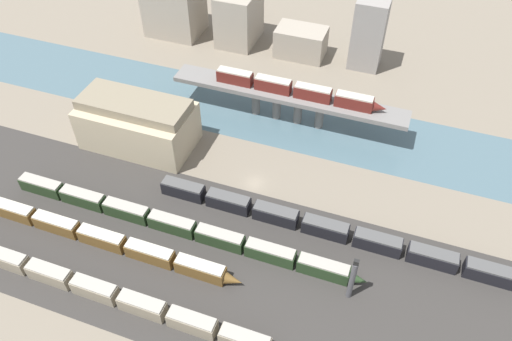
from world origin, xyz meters
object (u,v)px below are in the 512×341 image
train_yard_outer (332,230)px  signal_tower (352,280)px  train_yard_near (77,283)px  train_yard_far (178,226)px  warehouse_building (138,123)px  train_on_bridge (297,90)px  train_yard_mid (108,240)px

train_yard_outer → signal_tower: signal_tower is taller
train_yard_near → train_yard_far: bearing=58.3°
warehouse_building → signal_tower: 65.98m
train_on_bridge → train_yard_mid: train_on_bridge is taller
train_yard_near → train_yard_mid: train_yard_near is taller
train_yard_outer → train_on_bridge: bearing=117.9°
train_yard_outer → warehouse_building: 55.41m
train_yard_mid → train_yard_outer: 47.71m
train_yard_mid → train_yard_far: train_yard_mid is taller
signal_tower → train_yard_far: bearing=175.2°
train_on_bridge → warehouse_building: bearing=-148.4°
train_yard_far → signal_tower: 38.81m
signal_tower → warehouse_building: bearing=156.3°
train_yard_outer → signal_tower: bearing=-63.2°
warehouse_building → signal_tower: bearing=-23.7°
train_yard_mid → warehouse_building: warehouse_building is taller
train_yard_near → train_yard_outer: train_yard_near is taller
train_yard_far → train_yard_outer: bearing=17.8°
train_yard_mid → signal_tower: 51.12m
train_on_bridge → train_yard_far: bearing=-106.4°
train_yard_near → train_yard_outer: bearing=34.2°
warehouse_building → signal_tower: (60.42, -26.50, -0.71)m
train_yard_near → train_yard_mid: 11.18m
train_yard_mid → warehouse_building: (-9.73, 31.74, 4.63)m
train_yard_mid → signal_tower: signal_tower is taller
train_yard_near → signal_tower: signal_tower is taller
train_yard_mid → signal_tower: (50.70, 5.24, 3.92)m
train_yard_near → warehouse_building: warehouse_building is taller
train_on_bridge → warehouse_building: warehouse_building is taller
train_yard_near → train_yard_mid: size_ratio=1.43×
train_yard_near → train_yard_outer: 53.02m
train_yard_far → warehouse_building: 32.31m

